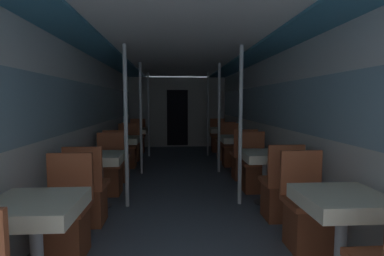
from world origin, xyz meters
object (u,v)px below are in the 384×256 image
dining_table_left_3 (135,132)px  dining_table_right_3 (221,132)px  chair_left_far_2 (127,153)px  chair_right_far_1 (254,172)px  chair_left_near_1 (88,199)px  chair_left_far_3 (137,142)px  chair_left_far_0 (66,225)px  dining_table_right_0 (342,206)px  dining_table_right_2 (237,141)px  support_pole_left_1 (126,127)px  chair_left_near_3 (132,148)px  support_pole_right_1 (240,126)px  chair_right_far_2 (231,152)px  chair_left_far_1 (109,175)px  support_pole_left_2 (141,119)px  chair_right_far_3 (218,141)px  support_pole_left_3 (148,115)px  support_pole_right_3 (208,114)px  dining_table_left_0 (35,213)px  dining_table_left_2 (123,142)px  chair_right_near_2 (243,163)px  chair_right_near_1 (280,195)px  chair_right_far_0 (307,218)px  dining_table_right_1 (266,159)px  chair_left_near_2 (118,165)px  support_pole_right_2 (219,118)px  chair_right_near_3 (225,147)px  dining_table_left_1 (99,161)px

dining_table_left_3 → dining_table_right_3: size_ratio=1.00×
chair_left_far_2 → chair_right_far_1: size_ratio=1.00×
chair_left_near_1 → chair_left_far_3: 4.81m
chair_left_near_1 → chair_left_far_3: bearing=90.0°
chair_left_far_0 → dining_table_right_0: bearing=165.7°
chair_left_near_1 → dining_table_right_0: bearing=-29.9°
dining_table_right_2 → support_pole_left_1: bearing=-135.4°
chair_left_near_3 → support_pole_right_1: size_ratio=0.43×
chair_right_far_2 → chair_left_far_1: bearing=39.7°
support_pole_left_2 → chair_right_far_3: (1.86, 2.40, -0.77)m
support_pole_left_3 → dining_table_right_3: bearing=0.0°
dining_table_right_3 → support_pole_right_3: size_ratio=0.33×
dining_table_right_0 → chair_right_far_3: 6.09m
dining_table_left_0 → dining_table_left_3: size_ratio=1.00×
support_pole_left_1 → chair_left_far_3: 4.33m
dining_table_right_2 → support_pole_left_2: bearing=180.0°
dining_table_left_2 → support_pole_left_2: 0.57m
chair_left_near_3 → dining_table_left_0: bearing=-90.0°
chair_left_near_1 → chair_right_near_2: (2.22, 1.84, 0.00)m
support_pole_left_2 → dining_table_right_0: support_pole_left_2 is taller
chair_right_near_1 → chair_right_far_0: bearing=-90.0°
dining_table_left_2 → support_pole_left_2: support_pole_left_2 is taller
dining_table_left_2 → dining_table_left_3: 1.84m
chair_left_near_3 → support_pole_left_3: support_pole_left_3 is taller
chair_left_far_1 → dining_table_right_1: size_ratio=1.29×
chair_left_far_0 → chair_left_near_2: same height
chair_left_near_1 → dining_table_left_3: 4.25m
chair_left_near_3 → support_pole_right_3: size_ratio=0.43×
chair_left_near_2 → dining_table_left_3: (-0.00, 2.40, 0.32)m
chair_right_near_2 → support_pole_right_2: 1.02m
chair_left_far_1 → dining_table_left_3: size_ratio=1.29×
chair_left_far_2 → dining_table_right_3: size_ratio=1.29×
chair_left_near_2 → chair_right_far_3: bearing=53.2°
chair_left_near_1 → support_pole_left_1: (0.35, 0.56, 0.77)m
dining_table_left_3 → chair_right_far_1: 3.84m
dining_table_left_0 → chair_right_far_0: chair_right_far_0 is taller
dining_table_right_3 → support_pole_right_3: (-0.35, -0.00, 0.45)m
chair_right_far_0 → chair_right_near_2: 2.55m
dining_table_right_0 → chair_right_near_3: (-0.00, 4.95, -0.32)m
chair_right_far_0 → chair_right_near_1: bearing=-90.0°
chair_left_far_0 → chair_left_near_1: same height
chair_left_far_1 → support_pole_right_3: bearing=-120.9°
dining_table_left_1 → dining_table_right_3: same height
chair_left_far_3 → chair_left_far_0: bearing=90.0°
chair_left_near_3 → dining_table_right_1: chair_left_near_3 is taller
dining_table_left_3 → dining_table_left_0: bearing=-90.0°
chair_left_near_1 → chair_left_far_1: 1.13m
chair_right_near_1 → chair_left_far_1: bearing=153.0°
support_pole_left_1 → chair_right_near_2: (1.86, 1.28, -0.77)m
dining_table_left_3 → support_pole_right_2: (1.86, -1.84, 0.45)m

